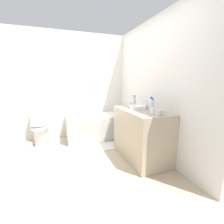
{
  "coord_description": "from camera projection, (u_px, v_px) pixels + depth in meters",
  "views": [
    {
      "loc": [
        -0.27,
        -2.59,
        1.38
      ],
      "look_at": [
        0.71,
        0.12,
        0.79
      ],
      "focal_mm": 25.51,
      "sensor_mm": 36.0,
      "label": 1
    }
  ],
  "objects": [
    {
      "name": "bathtub",
      "position": [
        97.0,
        126.0,
        3.81
      ],
      "size": [
        1.42,
        0.69,
        1.24
      ],
      "color": "silver",
      "rests_on": "ground_plane"
    },
    {
      "name": "water_bottle_2",
      "position": [
        152.0,
        106.0,
        2.47
      ],
      "size": [
        0.07,
        0.07,
        0.23
      ],
      "color": "silver",
      "rests_on": "vanity_counter"
    },
    {
      "name": "toilet",
      "position": [
        40.0,
        127.0,
        3.43
      ],
      "size": [
        0.39,
        0.54,
        0.74
      ],
      "rotation": [
        0.0,
        0.0,
        -1.64
      ],
      "color": "white",
      "rests_on": "ground_plane"
    },
    {
      "name": "drinking_glass_2",
      "position": [
        161.0,
        112.0,
        2.33
      ],
      "size": [
        0.08,
        0.08,
        0.09
      ],
      "primitive_type": "cylinder",
      "color": "white",
      "rests_on": "vanity_counter"
    },
    {
      "name": "toilet_paper_roll",
      "position": [
        30.0,
        145.0,
        3.28
      ],
      "size": [
        0.11,
        0.11,
        0.11
      ],
      "primitive_type": "cylinder",
      "color": "white",
      "rests_on": "ground_plane"
    },
    {
      "name": "water_bottle_1",
      "position": [
        134.0,
        101.0,
        3.03
      ],
      "size": [
        0.06,
        0.06,
        0.22
      ],
      "color": "silver",
      "rests_on": "vanity_counter"
    },
    {
      "name": "wall_right_mirror",
      "position": [
        152.0,
        88.0,
        3.0
      ],
      "size": [
        0.1,
        3.05,
        2.45
      ],
      "primitive_type": "cube",
      "color": "white",
      "rests_on": "ground_plane"
    },
    {
      "name": "vanity_counter",
      "position": [
        141.0,
        134.0,
        2.8
      ],
      "size": [
        0.61,
        1.12,
        0.87
      ],
      "primitive_type": "cube",
      "color": "tan",
      "rests_on": "ground_plane"
    },
    {
      "name": "drinking_glass_3",
      "position": [
        131.0,
        104.0,
        3.11
      ],
      "size": [
        0.07,
        0.07,
        0.09
      ],
      "primitive_type": "cylinder",
      "color": "white",
      "rests_on": "vanity_counter"
    },
    {
      "name": "water_bottle_0",
      "position": [
        151.0,
        105.0,
        2.55
      ],
      "size": [
        0.07,
        0.07,
        0.24
      ],
      "color": "silver",
      "rests_on": "vanity_counter"
    },
    {
      "name": "sink_faucet",
      "position": [
        147.0,
        107.0,
        2.87
      ],
      "size": [
        0.11,
        0.15,
        0.07
      ],
      "color": "#B3B3B8",
      "rests_on": "vanity_counter"
    },
    {
      "name": "bath_mat",
      "position": [
        111.0,
        145.0,
        3.39
      ],
      "size": [
        0.59,
        0.39,
        0.01
      ],
      "primitive_type": "cube",
      "color": "white",
      "rests_on": "ground_plane"
    },
    {
      "name": "drinking_glass_1",
      "position": [
        153.0,
        111.0,
        2.39
      ],
      "size": [
        0.08,
        0.08,
        0.09
      ],
      "primitive_type": "cylinder",
      "color": "white",
      "rests_on": "vanity_counter"
    },
    {
      "name": "ground_plane",
      "position": [
        76.0,
        161.0,
        2.75
      ],
      "size": [
        3.86,
        3.86,
        0.0
      ],
      "primitive_type": "plane",
      "color": "#C1AD8E"
    },
    {
      "name": "drinking_glass_0",
      "position": [
        158.0,
        113.0,
        2.28
      ],
      "size": [
        0.07,
        0.07,
        0.09
      ],
      "primitive_type": "cylinder",
      "color": "white",
      "rests_on": "vanity_counter"
    },
    {
      "name": "wall_back_tiled",
      "position": [
        66.0,
        86.0,
        3.77
      ],
      "size": [
        3.26,
        0.1,
        2.45
      ],
      "primitive_type": "cube",
      "color": "white",
      "rests_on": "ground_plane"
    },
    {
      "name": "sink_basin",
      "position": [
        138.0,
        107.0,
        2.81
      ],
      "size": [
        0.3,
        0.3,
        0.06
      ],
      "primitive_type": "cylinder",
      "color": "white",
      "rests_on": "vanity_counter"
    }
  ]
}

